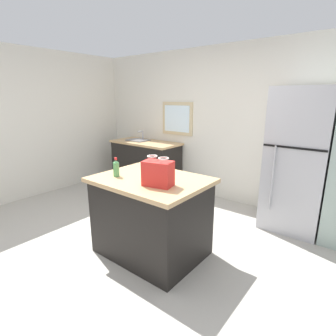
% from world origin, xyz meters
% --- Properties ---
extents(ground, '(6.52, 6.52, 0.00)m').
position_xyz_m(ground, '(0.00, 0.00, 0.00)').
color(ground, '#ADA89E').
extents(back_wall, '(5.43, 0.13, 2.54)m').
position_xyz_m(back_wall, '(-0.01, 2.24, 1.27)').
color(back_wall, silver).
rests_on(back_wall, ground).
extents(left_wall, '(0.10, 4.49, 2.54)m').
position_xyz_m(left_wall, '(-2.72, 0.00, 1.27)').
color(left_wall, silver).
rests_on(left_wall, ground).
extents(kitchen_island, '(1.19, 0.91, 0.89)m').
position_xyz_m(kitchen_island, '(0.20, 0.17, 0.45)').
color(kitchen_island, black).
rests_on(kitchen_island, ground).
extents(refrigerator, '(0.72, 0.71, 1.86)m').
position_xyz_m(refrigerator, '(1.28, 1.83, 0.93)').
color(refrigerator, '#B7B7BC').
rests_on(refrigerator, ground).
extents(sink_counter, '(1.38, 0.64, 1.08)m').
position_xyz_m(sink_counter, '(-1.47, 1.87, 0.46)').
color(sink_counter, black).
rests_on(sink_counter, ground).
extents(shopping_bag, '(0.32, 0.23, 0.29)m').
position_xyz_m(shopping_bag, '(0.42, 0.03, 1.02)').
color(shopping_bag, red).
rests_on(shopping_bag, kitchen_island).
extents(small_box, '(0.14, 0.15, 0.14)m').
position_xyz_m(small_box, '(0.19, 0.32, 0.96)').
color(small_box, '#4775B7').
rests_on(small_box, kitchen_island).
extents(bottle, '(0.07, 0.07, 0.21)m').
position_xyz_m(bottle, '(-0.14, -0.01, 0.98)').
color(bottle, '#4C9956').
rests_on(bottle, kitchen_island).
extents(ear_defenders, '(0.21, 0.21, 0.06)m').
position_xyz_m(ear_defenders, '(-0.03, 0.44, 0.91)').
color(ear_defenders, black).
rests_on(ear_defenders, kitchen_island).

